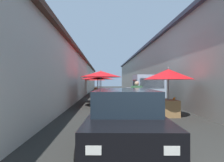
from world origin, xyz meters
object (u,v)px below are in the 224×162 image
(fruit_stall_far_right, at_px, (168,80))
(hatchback_car, at_px, (125,117))
(fruit_stall_near_right, at_px, (99,80))
(parked_scooter, at_px, (136,93))
(fruit_stall_far_left, at_px, (94,80))
(delivery_truck, at_px, (146,91))
(vendor_by_crates, at_px, (137,95))
(fruit_stall_near_left, at_px, (97,80))
(fruit_stall_mid_lane, at_px, (101,77))

(fruit_stall_far_right, distance_m, hatchback_car, 4.57)
(fruit_stall_near_right, relative_size, parked_scooter, 1.45)
(parked_scooter, bearing_deg, fruit_stall_far_left, 51.07)
(delivery_truck, height_order, vendor_by_crates, delivery_truck)
(fruit_stall_far_right, bearing_deg, hatchback_car, 145.00)
(fruit_stall_far_right, bearing_deg, fruit_stall_near_left, 32.23)
(fruit_stall_near_left, bearing_deg, fruit_stall_near_right, -0.57)
(fruit_stall_mid_lane, relative_size, fruit_stall_far_right, 1.18)
(delivery_truck, xyz_separation_m, vendor_by_crates, (-2.93, 1.16, -0.06))
(fruit_stall_near_right, xyz_separation_m, fruit_stall_near_left, (-4.22, 0.04, -0.03))
(fruit_stall_far_left, relative_size, fruit_stall_near_left, 1.03)
(fruit_stall_near_right, distance_m, fruit_stall_near_left, 4.22)
(fruit_stall_far_right, xyz_separation_m, vendor_by_crates, (0.47, 1.44, -0.78))
(fruit_stall_near_right, relative_size, delivery_truck, 0.48)
(fruit_stall_near_right, xyz_separation_m, vendor_by_crates, (-9.40, -2.09, -0.83))
(fruit_stall_far_right, relative_size, parked_scooter, 1.42)
(fruit_stall_near_left, bearing_deg, delivery_truck, -124.44)
(vendor_by_crates, bearing_deg, delivery_truck, -21.54)
(delivery_truck, bearing_deg, fruit_stall_near_left, 55.56)
(fruit_stall_near_right, distance_m, parked_scooter, 4.07)
(hatchback_car, xyz_separation_m, vendor_by_crates, (4.12, -1.12, 0.24))
(vendor_by_crates, bearing_deg, parked_scooter, -10.61)
(hatchback_car, bearing_deg, fruit_stall_near_left, 6.22)
(fruit_stall_far_left, distance_m, parked_scooter, 5.95)
(fruit_stall_mid_lane, height_order, delivery_truck, fruit_stall_mid_lane)
(fruit_stall_mid_lane, bearing_deg, vendor_by_crates, -148.36)
(fruit_stall_near_left, relative_size, vendor_by_crates, 1.61)
(fruit_stall_near_right, bearing_deg, fruit_stall_near_left, 179.43)
(fruit_stall_mid_lane, bearing_deg, fruit_stall_near_left, 7.38)
(fruit_stall_far_left, height_order, fruit_stall_near_left, fruit_stall_far_left)
(fruit_stall_near_left, bearing_deg, hatchback_car, -173.78)
(fruit_stall_mid_lane, distance_m, delivery_truck, 3.13)
(hatchback_car, distance_m, delivery_truck, 7.41)
(fruit_stall_far_left, xyz_separation_m, hatchback_car, (-17.05, -1.64, -1.15))
(fruit_stall_far_right, height_order, vendor_by_crates, fruit_stall_far_right)
(fruit_stall_mid_lane, height_order, parked_scooter, fruit_stall_mid_lane)
(hatchback_car, xyz_separation_m, delivery_truck, (7.05, -2.27, 0.30))
(fruit_stall_far_right, distance_m, parked_scooter, 9.87)
(fruit_stall_mid_lane, distance_m, hatchback_car, 7.25)
(fruit_stall_far_left, bearing_deg, fruit_stall_near_right, -169.37)
(fruit_stall_far_left, bearing_deg, fruit_stall_far_right, -162.65)
(fruit_stall_near_left, relative_size, delivery_truck, 0.55)
(fruit_stall_mid_lane, distance_m, parked_scooter, 7.41)
(fruit_stall_near_right, bearing_deg, fruit_stall_far_left, 10.63)
(fruit_stall_mid_lane, height_order, fruit_stall_near_left, fruit_stall_mid_lane)
(fruit_stall_near_right, height_order, parked_scooter, fruit_stall_near_right)
(fruit_stall_mid_lane, height_order, fruit_stall_near_right, fruit_stall_mid_lane)
(fruit_stall_near_right, relative_size, fruit_stall_near_left, 0.88)
(fruit_stall_mid_lane, relative_size, hatchback_car, 0.69)
(vendor_by_crates, relative_size, parked_scooter, 1.02)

